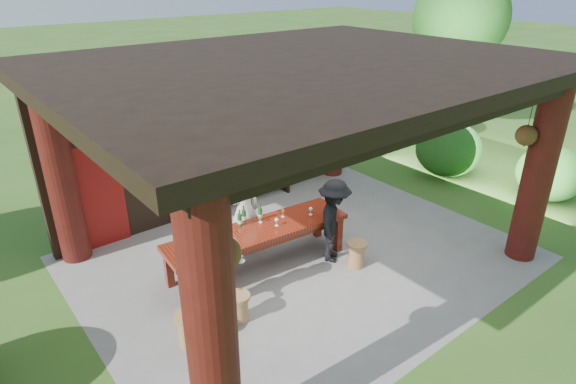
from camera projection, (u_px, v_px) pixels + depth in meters
ground at (302, 257)px, 8.67m from camera, size 90.00×90.00×0.00m
pavilion at (286, 139)px, 8.06m from camera, size 7.50×6.00×3.60m
wine_shelf at (244, 162)px, 10.23m from camera, size 2.24×0.34×1.98m
tasting_table at (258, 235)px, 8.12m from camera, size 3.28×1.12×0.75m
stool_near_left at (239, 307)px, 7.02m from camera, size 0.34×0.34×0.45m
stool_near_right at (356, 254)px, 8.31m from camera, size 0.35×0.35×0.47m
stool_far_left at (189, 328)px, 6.57m from camera, size 0.37×0.37×0.49m
host at (244, 210)px, 8.55m from camera, size 0.64×0.46×1.63m
guest_woman at (222, 269)px, 7.04m from camera, size 0.79×0.67×1.46m
guest_man at (334, 221)px, 8.30m from camera, size 1.12×1.06×1.52m
table_bottles at (248, 214)px, 8.22m from camera, size 0.47×0.20×0.31m
table_glasses at (283, 216)px, 8.34m from camera, size 0.94×0.39×0.15m
napkin_basket at (211, 240)px, 7.62m from camera, size 0.28×0.20×0.14m
shrubs at (374, 175)px, 10.69m from camera, size 15.16×9.14×1.36m
trees at (388, 40)px, 10.06m from camera, size 22.38×10.39×4.80m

